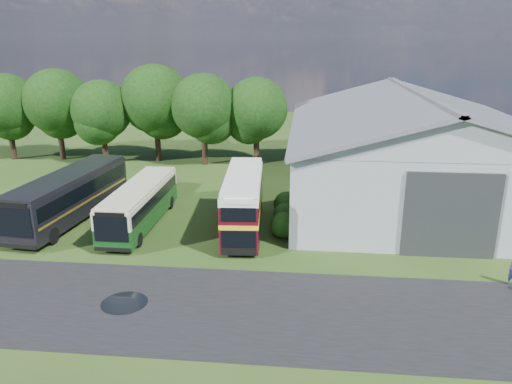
# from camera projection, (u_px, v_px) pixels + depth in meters

# --- Properties ---
(ground) EXTENTS (120.00, 120.00, 0.00)m
(ground) POSITION_uv_depth(u_px,v_px,m) (172.00, 276.00, 26.30)
(ground) COLOR #1B3912
(ground) RESTS_ON ground
(asphalt_road) EXTENTS (60.00, 8.00, 0.02)m
(asphalt_road) POSITION_uv_depth(u_px,v_px,m) (218.00, 308.00, 23.16)
(asphalt_road) COLOR black
(asphalt_road) RESTS_ON ground
(puddle) EXTENTS (2.20, 2.20, 0.01)m
(puddle) POSITION_uv_depth(u_px,v_px,m) (124.00, 303.00, 23.60)
(puddle) COLOR black
(puddle) RESTS_ON ground
(storage_shed) EXTENTS (18.80, 24.80, 8.15)m
(storage_shed) POSITION_uv_depth(u_px,v_px,m) (411.00, 143.00, 38.77)
(storage_shed) COLOR gray
(storage_shed) RESTS_ON ground
(tree_far_left) EXTENTS (6.12, 6.12, 8.64)m
(tree_far_left) POSITION_uv_depth(u_px,v_px,m) (7.00, 105.00, 49.65)
(tree_far_left) COLOR black
(tree_far_left) RESTS_ON ground
(tree_left_a) EXTENTS (6.46, 6.46, 9.12)m
(tree_left_a) POSITION_uv_depth(u_px,v_px,m) (57.00, 101.00, 49.55)
(tree_left_a) COLOR black
(tree_left_a) RESTS_ON ground
(tree_left_b) EXTENTS (5.78, 5.78, 8.16)m
(tree_left_b) POSITION_uv_depth(u_px,v_px,m) (102.00, 110.00, 48.30)
(tree_left_b) COLOR black
(tree_left_b) RESTS_ON ground
(tree_mid) EXTENTS (6.80, 6.80, 9.60)m
(tree_mid) POSITION_uv_depth(u_px,v_px,m) (155.00, 99.00, 48.77)
(tree_mid) COLOR black
(tree_mid) RESTS_ON ground
(tree_right_a) EXTENTS (6.26, 6.26, 8.83)m
(tree_right_a) POSITION_uv_depth(u_px,v_px,m) (204.00, 106.00, 47.48)
(tree_right_a) COLOR black
(tree_right_a) RESTS_ON ground
(tree_right_b) EXTENTS (5.98, 5.98, 8.45)m
(tree_right_b) POSITION_uv_depth(u_px,v_px,m) (257.00, 109.00, 47.83)
(tree_right_b) COLOR black
(tree_right_b) RESTS_ON ground
(shrub_front) EXTENTS (1.70, 1.70, 1.70)m
(shrub_front) POSITION_uv_depth(u_px,v_px,m) (284.00, 237.00, 31.45)
(shrub_front) COLOR #194714
(shrub_front) RESTS_ON ground
(shrub_mid) EXTENTS (1.60, 1.60, 1.60)m
(shrub_mid) POSITION_uv_depth(u_px,v_px,m) (285.00, 225.00, 33.35)
(shrub_mid) COLOR #194714
(shrub_mid) RESTS_ON ground
(shrub_back) EXTENTS (1.80, 1.80, 1.80)m
(shrub_back) POSITION_uv_depth(u_px,v_px,m) (286.00, 215.00, 35.25)
(shrub_back) COLOR #194714
(shrub_back) RESTS_ON ground
(bus_green_single) EXTENTS (2.41, 10.04, 2.76)m
(bus_green_single) POSITION_uv_depth(u_px,v_px,m) (140.00, 204.00, 32.95)
(bus_green_single) COLOR black
(bus_green_single) RESTS_ON ground
(bus_maroon_double) EXTENTS (2.85, 9.04, 3.83)m
(bus_maroon_double) POSITION_uv_depth(u_px,v_px,m) (243.00, 203.00, 31.88)
(bus_maroon_double) COLOR black
(bus_maroon_double) RESTS_ON ground
(bus_dark_single) EXTENTS (3.88, 11.98, 3.25)m
(bus_dark_single) POSITION_uv_depth(u_px,v_px,m) (70.00, 195.00, 33.94)
(bus_dark_single) COLOR black
(bus_dark_single) RESTS_ON ground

